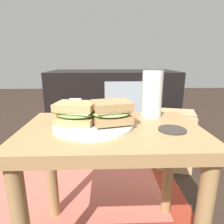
# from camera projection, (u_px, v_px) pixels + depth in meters

# --- Properties ---
(side_table) EXTENTS (0.56, 0.36, 0.46)m
(side_table) POSITION_uv_depth(u_px,v_px,m) (112.00, 154.00, 0.63)
(side_table) COLOR #A37A4C
(side_table) RESTS_ON ground
(tv_cabinet) EXTENTS (0.96, 0.46, 0.58)m
(tv_cabinet) POSITION_uv_depth(u_px,v_px,m) (113.00, 107.00, 1.56)
(tv_cabinet) COLOR black
(tv_cabinet) RESTS_ON ground
(area_rug) EXTENTS (1.20, 0.88, 0.01)m
(area_rug) POSITION_uv_depth(u_px,v_px,m) (71.00, 175.00, 1.14)
(area_rug) COLOR maroon
(area_rug) RESTS_ON ground
(plate) EXTENTS (0.25, 0.25, 0.01)m
(plate) POSITION_uv_depth(u_px,v_px,m) (93.00, 125.00, 0.61)
(plate) COLOR silver
(plate) RESTS_ON side_table
(sandwich_front) EXTENTS (0.15, 0.12, 0.07)m
(sandwich_front) POSITION_uv_depth(u_px,v_px,m) (76.00, 113.00, 0.61)
(sandwich_front) COLOR tan
(sandwich_front) RESTS_ON plate
(sandwich_back) EXTENTS (0.14, 0.13, 0.07)m
(sandwich_back) POSITION_uv_depth(u_px,v_px,m) (110.00, 112.00, 0.60)
(sandwich_back) COLOR #9E7A4C
(sandwich_back) RESTS_ON plate
(beer_glass) EXTENTS (0.07, 0.07, 0.17)m
(beer_glass) POSITION_uv_depth(u_px,v_px,m) (152.00, 95.00, 0.70)
(beer_glass) COLOR silver
(beer_glass) RESTS_ON side_table
(coaster) EXTENTS (0.08, 0.08, 0.01)m
(coaster) POSITION_uv_depth(u_px,v_px,m) (172.00, 130.00, 0.58)
(coaster) COLOR #332D28
(coaster) RESTS_ON side_table
(paper_bag) EXTENTS (0.23, 0.18, 0.37)m
(paper_bag) POSITION_uv_depth(u_px,v_px,m) (175.00, 141.00, 1.18)
(paper_bag) COLOR tan
(paper_bag) RESTS_ON ground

